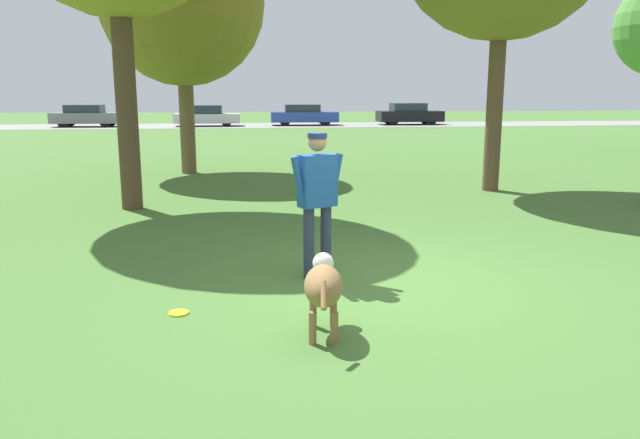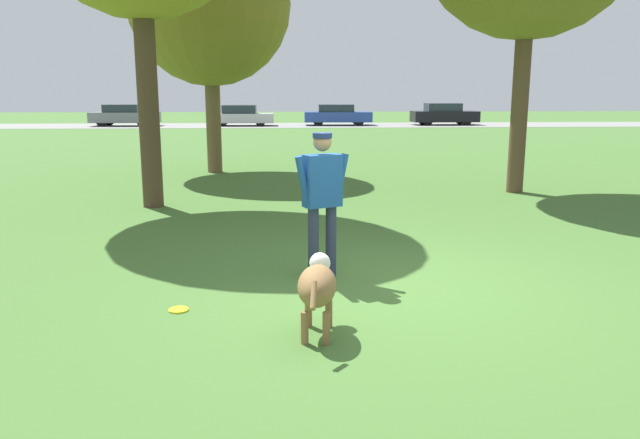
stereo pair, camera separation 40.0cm
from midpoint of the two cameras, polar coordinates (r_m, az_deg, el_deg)
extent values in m
plane|color=#426B2D|center=(7.33, 7.72, -6.00)|extent=(120.00, 120.00, 0.00)
cube|color=gray|center=(40.76, -1.43, 8.61)|extent=(120.00, 6.00, 0.01)
cylinder|color=#2D334C|center=(7.53, 2.53, -1.98)|extent=(0.17, 0.17, 0.87)
cylinder|color=#2D334C|center=(7.42, 0.93, -2.18)|extent=(0.17, 0.17, 0.87)
cube|color=#1E4C93|center=(7.33, 1.77, 3.56)|extent=(0.49, 0.38, 0.62)
cylinder|color=#1E4C93|center=(7.46, 3.41, 3.68)|extent=(0.23, 0.17, 0.62)
cylinder|color=#1E4C93|center=(7.21, 0.08, 3.43)|extent=(0.23, 0.17, 0.62)
sphere|color=#A87A5B|center=(7.28, 1.80, 7.09)|extent=(0.29, 0.29, 0.22)
cylinder|color=navy|center=(7.27, 1.80, 7.69)|extent=(0.30, 0.30, 0.06)
ellipsoid|color=olive|center=(5.70, 1.75, -6.08)|extent=(0.43, 0.72, 0.35)
ellipsoid|color=white|center=(5.89, 1.80, -6.10)|extent=(0.27, 0.22, 0.19)
sphere|color=white|center=(6.07, 1.88, -4.02)|extent=(0.23, 0.23, 0.21)
cylinder|color=olive|center=(6.01, 0.86, -8.41)|extent=(0.08, 0.08, 0.30)
cylinder|color=olive|center=(6.00, 2.73, -8.44)|extent=(0.08, 0.08, 0.30)
cylinder|color=olive|center=(5.61, 0.65, -9.90)|extent=(0.08, 0.08, 0.30)
cylinder|color=olive|center=(5.61, 2.66, -9.93)|extent=(0.08, 0.08, 0.30)
cylinder|color=olive|center=(5.27, 1.59, -6.98)|extent=(0.08, 0.24, 0.21)
cylinder|color=yellow|center=(6.58, -11.10, -8.12)|extent=(0.20, 0.20, 0.02)
torus|color=yellow|center=(6.58, -11.10, -8.12)|extent=(0.21, 0.21, 0.02)
cylinder|color=brown|center=(14.42, 18.57, 9.95)|extent=(0.36, 0.36, 3.84)
cylinder|color=#4C3826|center=(12.32, -14.54, 10.40)|extent=(0.39, 0.39, 4.02)
cylinder|color=brown|center=(17.40, -9.06, 8.97)|extent=(0.40, 0.40, 2.85)
sphere|color=olive|center=(17.52, -9.40, 18.90)|extent=(4.27, 4.27, 4.27)
cube|color=slate|center=(41.69, -17.13, 8.92)|extent=(4.24, 1.85, 0.63)
cube|color=#232D38|center=(41.70, -17.35, 9.68)|extent=(2.22, 1.54, 0.48)
cylinder|color=black|center=(42.09, -15.19, 8.76)|extent=(0.68, 0.22, 0.67)
cylinder|color=black|center=(40.67, -15.67, 8.64)|extent=(0.68, 0.22, 0.67)
cylinder|color=black|center=(42.75, -18.49, 8.60)|extent=(0.68, 0.22, 0.67)
cylinder|color=black|center=(41.36, -19.08, 8.48)|extent=(0.68, 0.22, 0.67)
cube|color=#B7B7BC|center=(40.43, -6.89, 9.20)|extent=(4.08, 1.86, 0.57)
cube|color=#232D38|center=(40.42, -7.09, 9.97)|extent=(2.13, 1.59, 0.52)
cylinder|color=black|center=(41.17, -5.10, 9.01)|extent=(0.60, 0.20, 0.60)
cylinder|color=black|center=(39.58, -5.18, 8.90)|extent=(0.60, 0.20, 0.60)
cylinder|color=black|center=(41.34, -8.52, 8.94)|extent=(0.60, 0.20, 0.60)
cylinder|color=black|center=(39.75, -8.74, 8.83)|extent=(0.60, 0.20, 0.60)
cube|color=#284293|center=(40.81, 1.93, 9.37)|extent=(4.35, 1.96, 0.63)
cube|color=#232D38|center=(40.78, 1.75, 10.14)|extent=(2.28, 1.65, 0.47)
cylinder|color=black|center=(41.72, 3.64, 9.10)|extent=(0.66, 0.22, 0.66)
cylinder|color=black|center=(40.12, 3.87, 9.00)|extent=(0.66, 0.22, 0.66)
cylinder|color=black|center=(41.55, 0.05, 9.12)|extent=(0.66, 0.22, 0.66)
cylinder|color=black|center=(39.95, 0.13, 9.01)|extent=(0.66, 0.22, 0.66)
cube|color=black|center=(42.02, 11.58, 9.21)|extent=(4.28, 1.79, 0.69)
cube|color=#232D38|center=(41.97, 11.45, 10.03)|extent=(2.24, 1.51, 0.51)
cylinder|color=black|center=(43.10, 12.95, 8.87)|extent=(0.59, 0.21, 0.59)
cylinder|color=black|center=(41.71, 13.55, 8.76)|extent=(0.59, 0.21, 0.59)
cylinder|color=black|center=(42.40, 9.62, 8.96)|extent=(0.59, 0.21, 0.59)
cylinder|color=black|center=(41.00, 10.13, 8.85)|extent=(0.59, 0.21, 0.59)
camera|label=1|loc=(0.20, -88.23, 0.37)|focal=35.00mm
camera|label=2|loc=(0.20, 91.77, -0.37)|focal=35.00mm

